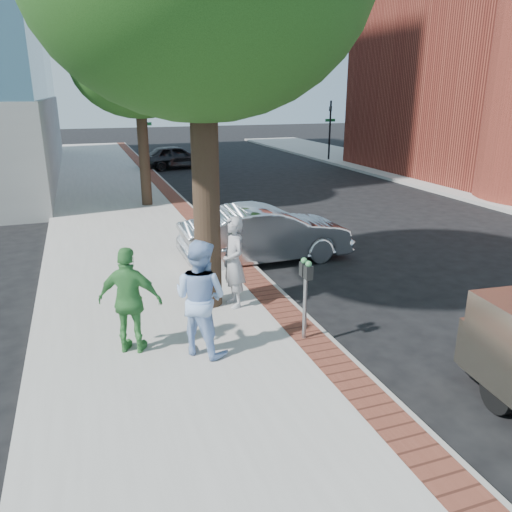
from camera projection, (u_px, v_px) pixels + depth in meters
name	position (u px, v px, depth m)	size (l,w,h in m)	color
ground	(270.00, 347.00, 8.80)	(120.00, 120.00, 0.00)	black
sidewalk	(133.00, 235.00, 15.48)	(5.00, 60.00, 0.15)	#9E9991
brick_strip	(202.00, 226.00, 16.14)	(0.60, 60.00, 0.01)	brown
curb	(212.00, 228.00, 16.28)	(0.10, 60.00, 0.15)	gray
signal_near	(146.00, 130.00, 28.10)	(0.70, 0.15, 3.80)	black
signal_far	(330.00, 126.00, 31.76)	(0.70, 0.15, 3.80)	black
tree_far	(138.00, 62.00, 17.74)	(4.80, 4.80, 7.14)	black
parking_meter	(306.00, 283.00, 8.49)	(0.12, 0.32, 1.47)	gray
person_gray	(234.00, 262.00, 9.91)	(0.67, 0.44, 1.85)	#A0A0A5
person_officer	(200.00, 298.00, 8.08)	(0.94, 0.74, 1.94)	#99BAEC
person_green	(130.00, 301.00, 8.12)	(1.06, 0.44, 1.81)	#408E43
sedan_silver	(266.00, 234.00, 13.13)	(1.57, 4.49, 1.48)	silver
bg_car	(175.00, 157.00, 29.24)	(1.62, 4.03, 1.37)	black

